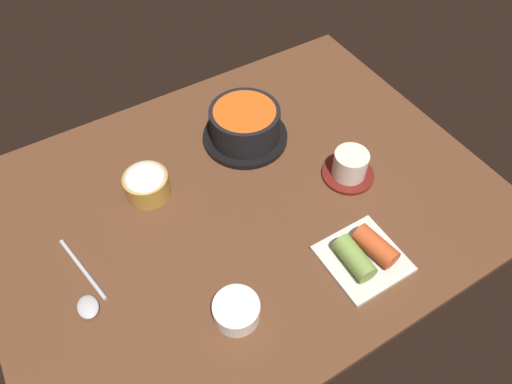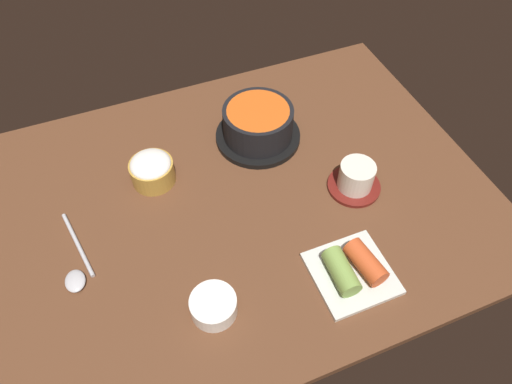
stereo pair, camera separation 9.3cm
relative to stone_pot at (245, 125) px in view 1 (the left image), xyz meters
The scene contains 7 objects.
dining_table 17.92cm from the stone_pot, 122.15° to the right, with size 100.00×76.00×2.00cm, color #56331E.
stone_pot is the anchor object (origin of this frame).
rice_bowl 25.12cm from the stone_pot, behind, with size 9.11×9.11×6.53cm.
tea_cup_with_saucer 24.57cm from the stone_pot, 57.80° to the right, with size 10.99×10.99×6.48cm.
kimchi_plate 38.68cm from the stone_pot, 86.15° to the right, with size 13.97×13.97×4.88cm.
side_bowl_near 42.42cm from the stone_pot, 122.31° to the right, with size 8.05×8.05×3.74cm.
spoon 47.50cm from the stone_pot, 156.36° to the right, with size 5.28×18.18×1.35cm.
Camera 1 is at (-27.75, -51.16, 77.74)cm, focal length 32.78 mm.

